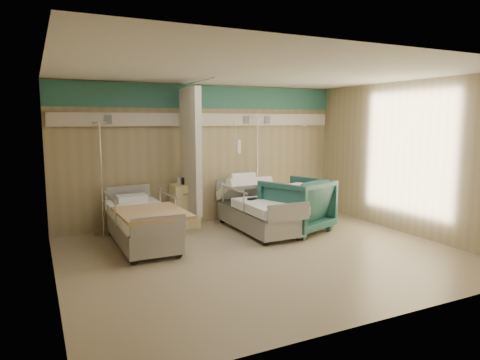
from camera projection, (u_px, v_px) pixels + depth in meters
name	position (u px, v px, depth m)	size (l,w,h in m)	color
ground	(264.00, 254.00, 6.71)	(6.00, 5.00, 0.00)	tan
room_walls	(255.00, 135.00, 6.66)	(6.04, 5.04, 2.82)	tan
bed_right	(258.00, 215.00, 8.08)	(1.00, 2.16, 0.63)	white
bed_left	(142.00, 227.00, 7.13)	(1.00, 2.16, 0.63)	white
bedside_cabinet	(185.00, 206.00, 8.37)	(0.50, 0.48, 0.85)	beige
visitor_armchair	(297.00, 205.00, 8.04)	(1.08, 1.11, 1.01)	#1F4D47
waffle_blanket	(299.00, 177.00, 7.92)	(0.55, 0.49, 0.06)	white
iv_stand_right	(257.00, 198.00, 9.15)	(0.39, 0.39, 2.18)	silver
iv_stand_left	(103.00, 212.00, 7.78)	(0.37, 0.37, 2.06)	silver
call_remote	(252.00, 199.00, 7.90)	(0.19, 0.08, 0.04)	black
tan_blanket	(152.00, 212.00, 6.69)	(1.01, 1.27, 0.04)	tan
toiletry_bag	(188.00, 181.00, 8.35)	(0.24, 0.15, 0.13)	black
white_cup	(179.00, 180.00, 8.40)	(0.09, 0.09, 0.13)	white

